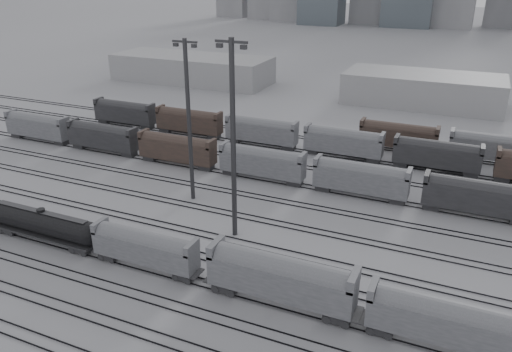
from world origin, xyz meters
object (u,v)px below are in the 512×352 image
at_px(light_mast_c, 233,138).
at_px(tank_car_b, 43,223).
at_px(hopper_car_c, 447,321).
at_px(hopper_car_a, 145,246).
at_px(hopper_car_b, 281,276).

bearing_deg(light_mast_c, tank_car_b, -152.36).
bearing_deg(hopper_car_c, hopper_car_a, -180.00).
bearing_deg(hopper_car_b, hopper_car_a, -180.00).
bearing_deg(tank_car_b, hopper_car_a, -0.00).
relative_size(hopper_car_b, hopper_car_c, 1.10).
xyz_separation_m(hopper_car_a, hopper_car_b, (17.50, 0.00, 0.56)).
relative_size(hopper_car_a, hopper_car_c, 0.93).
bearing_deg(hopper_car_b, tank_car_b, 180.00).
height_order(tank_car_b, hopper_car_c, hopper_car_c).
xyz_separation_m(hopper_car_a, hopper_car_c, (34.31, 0.00, 0.23)).
height_order(hopper_car_b, hopper_car_c, hopper_car_b).
xyz_separation_m(tank_car_b, hopper_car_c, (50.56, 0.00, 0.64)).
xyz_separation_m(hopper_car_c, light_mast_c, (-28.06, 11.79, 10.75)).
distance_m(tank_car_b, hopper_car_b, 33.76).
bearing_deg(hopper_car_a, tank_car_b, 180.00).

